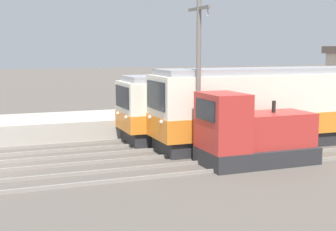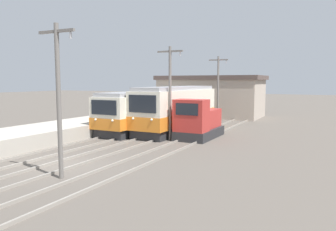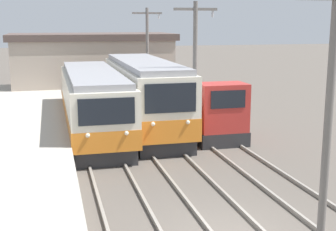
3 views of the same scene
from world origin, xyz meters
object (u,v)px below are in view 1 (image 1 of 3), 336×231
Objects in this scene: commuter_train_left at (229,108)px; catenary_mast_mid at (199,74)px; shunting_locomotive at (252,135)px; commuter_train_center at (264,110)px.

commuter_train_left is 1.79× the size of catenary_mast_mid.
catenary_mast_mid is (4.31, -3.80, 2.10)m from commuter_train_left.
catenary_mast_mid is (-1.49, -1.75, 2.49)m from shunting_locomotive.
commuter_train_left is 1.06× the size of commuter_train_center.
shunting_locomotive is 3.39m from catenary_mast_mid.
commuter_train_center is at bearing 8.78° from commuter_train_left.
shunting_locomotive is (3.00, -2.49, -0.57)m from commuter_train_center.
commuter_train_left reaches higher than shunting_locomotive.
catenary_mast_mid reaches higher than shunting_locomotive.
commuter_train_center is at bearing 109.59° from catenary_mast_mid.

